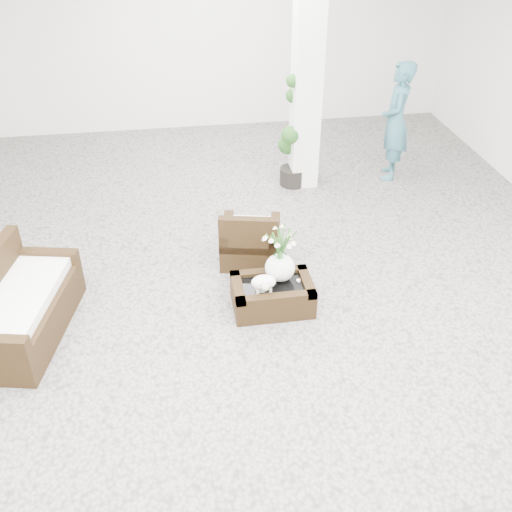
{
  "coord_description": "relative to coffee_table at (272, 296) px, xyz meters",
  "views": [
    {
      "loc": [
        -0.85,
        -5.53,
        4.28
      ],
      "look_at": [
        0.0,
        -0.1,
        0.62
      ],
      "focal_mm": 41.66,
      "sensor_mm": 36.0,
      "label": 1
    }
  ],
  "objects": [
    {
      "name": "column",
      "position": [
        1.04,
        3.05,
        1.59
      ],
      "size": [
        0.4,
        0.4,
        3.5
      ],
      "primitive_type": "cube",
      "color": "white",
      "rests_on": "ground"
    },
    {
      "name": "sheep_figurine",
      "position": [
        -0.12,
        -0.1,
        0.26
      ],
      "size": [
        0.28,
        0.23,
        0.21
      ],
      "primitive_type": "ellipsoid",
      "color": "white",
      "rests_on": "coffee_table"
    },
    {
      "name": "ground",
      "position": [
        -0.16,
        0.25,
        -0.16
      ],
      "size": [
        11.0,
        11.0,
        0.0
      ],
      "primitive_type": "plane",
      "color": "gray",
      "rests_on": "ground"
    },
    {
      "name": "topiary",
      "position": [
        0.88,
        3.03,
        0.71
      ],
      "size": [
        0.46,
        0.46,
        1.72
      ],
      "primitive_type": null,
      "color": "#1C4215",
      "rests_on": "ground"
    },
    {
      "name": "coffee_table",
      "position": [
        0.0,
        0.0,
        0.0
      ],
      "size": [
        0.9,
        0.6,
        0.31
      ],
      "primitive_type": "cube",
      "color": "#35230F",
      "rests_on": "ground"
    },
    {
      "name": "armchair",
      "position": [
        -0.1,
        1.02,
        0.23
      ],
      "size": [
        0.86,
        0.83,
        0.77
      ],
      "primitive_type": "cube",
      "rotation": [
        0.0,
        0.0,
        2.92
      ],
      "color": "#35230F",
      "rests_on": "ground"
    },
    {
      "name": "tealight",
      "position": [
        0.3,
        0.02,
        0.17
      ],
      "size": [
        0.04,
        0.04,
        0.03
      ],
      "primitive_type": "cylinder",
      "color": "white",
      "rests_on": "coffee_table"
    },
    {
      "name": "planter_narcissus",
      "position": [
        0.1,
        0.1,
        0.56
      ],
      "size": [
        0.44,
        0.44,
        0.8
      ],
      "primitive_type": null,
      "color": "white",
      "rests_on": "coffee_table"
    },
    {
      "name": "loveseat",
      "position": [
        -2.7,
        -0.03,
        0.28
      ],
      "size": [
        1.11,
        1.76,
        0.87
      ],
      "primitive_type": "cube",
      "rotation": [
        0.0,
        0.0,
        1.36
      ],
      "color": "#35230F",
      "rests_on": "ground"
    },
    {
      "name": "shopper",
      "position": [
        2.49,
        3.08,
        0.77
      ],
      "size": [
        0.65,
        0.79,
        1.85
      ],
      "primitive_type": "imported",
      "rotation": [
        0.0,
        0.0,
        -1.92
      ],
      "color": "#326571",
      "rests_on": "ground"
    }
  ]
}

